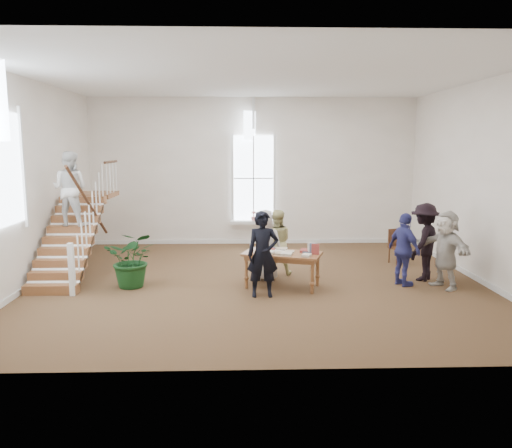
{
  "coord_description": "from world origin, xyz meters",
  "views": [
    {
      "loc": [
        -0.4,
        -10.96,
        3.05
      ],
      "look_at": [
        -0.05,
        0.4,
        1.26
      ],
      "focal_mm": 35.0,
      "sensor_mm": 36.0,
      "label": 1
    }
  ],
  "objects_px": {
    "library_table": "(283,256)",
    "police_officer": "(263,254)",
    "woman_cluster_c": "(446,249)",
    "floor_plant": "(133,259)",
    "side_chair": "(397,244)",
    "woman_cluster_b": "(424,242)",
    "woman_cluster_a": "(404,250)",
    "elderly_woman": "(265,245)",
    "person_yellow": "(276,242)"
  },
  "relations": [
    {
      "from": "library_table",
      "to": "woman_cluster_a",
      "type": "bearing_deg",
      "value": 20.06
    },
    {
      "from": "floor_plant",
      "to": "police_officer",
      "type": "bearing_deg",
      "value": -15.53
    },
    {
      "from": "woman_cluster_c",
      "to": "side_chair",
      "type": "height_order",
      "value": "woman_cluster_c"
    },
    {
      "from": "library_table",
      "to": "woman_cluster_c",
      "type": "bearing_deg",
      "value": 16.53
    },
    {
      "from": "woman_cluster_b",
      "to": "woman_cluster_c",
      "type": "xyz_separation_m",
      "value": [
        0.23,
        -0.65,
        -0.04
      ]
    },
    {
      "from": "elderly_woman",
      "to": "woman_cluster_c",
      "type": "bearing_deg",
      "value": 179.39
    },
    {
      "from": "library_table",
      "to": "woman_cluster_b",
      "type": "bearing_deg",
      "value": 27.7
    },
    {
      "from": "woman_cluster_a",
      "to": "side_chair",
      "type": "relative_size",
      "value": 1.8
    },
    {
      "from": "woman_cluster_b",
      "to": "elderly_woman",
      "type": "bearing_deg",
      "value": -51.49
    },
    {
      "from": "library_table",
      "to": "person_yellow",
      "type": "distance_m",
      "value": 1.1
    },
    {
      "from": "elderly_woman",
      "to": "woman_cluster_a",
      "type": "distance_m",
      "value": 3.07
    },
    {
      "from": "library_table",
      "to": "police_officer",
      "type": "distance_m",
      "value": 0.82
    },
    {
      "from": "library_table",
      "to": "elderly_woman",
      "type": "relative_size",
      "value": 1.12
    },
    {
      "from": "person_yellow",
      "to": "side_chair",
      "type": "height_order",
      "value": "person_yellow"
    },
    {
      "from": "floor_plant",
      "to": "side_chair",
      "type": "xyz_separation_m",
      "value": [
        6.42,
        2.05,
        -0.12
      ]
    },
    {
      "from": "side_chair",
      "to": "police_officer",
      "type": "bearing_deg",
      "value": -162.98
    },
    {
      "from": "side_chair",
      "to": "woman_cluster_a",
      "type": "bearing_deg",
      "value": -124.26
    },
    {
      "from": "library_table",
      "to": "woman_cluster_a",
      "type": "height_order",
      "value": "woman_cluster_a"
    },
    {
      "from": "woman_cluster_b",
      "to": "library_table",
      "type": "bearing_deg",
      "value": -41.23
    },
    {
      "from": "police_officer",
      "to": "woman_cluster_c",
      "type": "xyz_separation_m",
      "value": [
        3.95,
        0.5,
        -0.03
      ]
    },
    {
      "from": "floor_plant",
      "to": "side_chair",
      "type": "relative_size",
      "value": 1.38
    },
    {
      "from": "woman_cluster_b",
      "to": "person_yellow",
      "type": "bearing_deg",
      "value": -60.15
    },
    {
      "from": "police_officer",
      "to": "woman_cluster_c",
      "type": "relative_size",
      "value": 1.04
    },
    {
      "from": "floor_plant",
      "to": "woman_cluster_a",
      "type": "bearing_deg",
      "value": -0.7
    },
    {
      "from": "library_table",
      "to": "police_officer",
      "type": "relative_size",
      "value": 1.03
    },
    {
      "from": "person_yellow",
      "to": "woman_cluster_b",
      "type": "relative_size",
      "value": 0.88
    },
    {
      "from": "library_table",
      "to": "side_chair",
      "type": "xyz_separation_m",
      "value": [
        3.17,
        2.17,
        -0.2
      ]
    },
    {
      "from": "police_officer",
      "to": "floor_plant",
      "type": "relative_size",
      "value": 1.42
    },
    {
      "from": "library_table",
      "to": "elderly_woman",
      "type": "xyz_separation_m",
      "value": [
        -0.36,
        0.6,
        0.12
      ]
    },
    {
      "from": "woman_cluster_a",
      "to": "library_table",
      "type": "bearing_deg",
      "value": 69.11
    },
    {
      "from": "library_table",
      "to": "woman_cluster_c",
      "type": "height_order",
      "value": "woman_cluster_c"
    },
    {
      "from": "elderly_woman",
      "to": "woman_cluster_c",
      "type": "height_order",
      "value": "woman_cluster_c"
    },
    {
      "from": "elderly_woman",
      "to": "side_chair",
      "type": "xyz_separation_m",
      "value": [
        3.53,
        1.57,
        -0.32
      ]
    },
    {
      "from": "police_officer",
      "to": "elderly_woman",
      "type": "relative_size",
      "value": 1.08
    },
    {
      "from": "side_chair",
      "to": "woman_cluster_b",
      "type": "bearing_deg",
      "value": -107.6
    },
    {
      "from": "police_officer",
      "to": "woman_cluster_b",
      "type": "bearing_deg",
      "value": 14.35
    },
    {
      "from": "woman_cluster_a",
      "to": "side_chair",
      "type": "distance_m",
      "value": 2.2
    },
    {
      "from": "police_officer",
      "to": "elderly_woman",
      "type": "height_order",
      "value": "police_officer"
    },
    {
      "from": "woman_cluster_b",
      "to": "woman_cluster_c",
      "type": "bearing_deg",
      "value": 59.59
    },
    {
      "from": "woman_cluster_a",
      "to": "woman_cluster_b",
      "type": "height_order",
      "value": "woman_cluster_b"
    },
    {
      "from": "woman_cluster_c",
      "to": "library_table",
      "type": "bearing_deg",
      "value": -113.75
    },
    {
      "from": "police_officer",
      "to": "woman_cluster_c",
      "type": "height_order",
      "value": "police_officer"
    },
    {
      "from": "person_yellow",
      "to": "woman_cluster_a",
      "type": "bearing_deg",
      "value": 156.81
    },
    {
      "from": "person_yellow",
      "to": "floor_plant",
      "type": "distance_m",
      "value": 3.34
    },
    {
      "from": "person_yellow",
      "to": "floor_plant",
      "type": "relative_size",
      "value": 1.26
    },
    {
      "from": "side_chair",
      "to": "floor_plant",
      "type": "bearing_deg",
      "value": 176.86
    },
    {
      "from": "library_table",
      "to": "person_yellow",
      "type": "xyz_separation_m",
      "value": [
        -0.06,
        1.1,
        0.09
      ]
    },
    {
      "from": "floor_plant",
      "to": "woman_cluster_c",
      "type": "bearing_deg",
      "value": -2.32
    },
    {
      "from": "woman_cluster_a",
      "to": "side_chair",
      "type": "bearing_deg",
      "value": -35.39
    },
    {
      "from": "woman_cluster_a",
      "to": "woman_cluster_b",
      "type": "xyz_separation_m",
      "value": [
        0.6,
        0.45,
        0.08
      ]
    }
  ]
}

